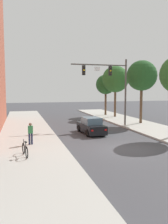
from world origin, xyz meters
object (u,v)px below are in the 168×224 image
bicycle_leaning (25,150)px  street_tree_second (142,76)px  traffic_signal_mast (111,80)px  street_tree_farthest (106,85)px  car_lead_black (91,126)px  pedestrian_sidewalk_left_walker (30,132)px  street_tree_third (115,79)px

bicycle_leaning → street_tree_second: bearing=37.6°
traffic_signal_mast → street_tree_farthest: size_ratio=1.16×
traffic_signal_mast → bicycle_leaning: (-9.65, -9.83, -4.80)m
car_lead_black → pedestrian_sidewalk_left_walker: bearing=-148.5°
traffic_signal_mast → pedestrian_sidewalk_left_walker: bearing=-143.5°
traffic_signal_mast → street_tree_farthest: traffic_signal_mast is taller
traffic_signal_mast → car_lead_black: bearing=-135.8°
street_tree_second → street_tree_farthest: 9.64m
traffic_signal_mast → street_tree_third: street_tree_third is taller
car_lead_black → street_tree_farthest: (6.68, 13.73, 4.28)m
car_lead_black → traffic_signal_mast: bearing=44.2°
street_tree_farthest → traffic_signal_mast: bearing=-107.8°
traffic_signal_mast → pedestrian_sidewalk_left_walker: size_ratio=4.57×
street_tree_third → pedestrian_sidewalk_left_walker: bearing=-131.5°
traffic_signal_mast → car_lead_black: traffic_signal_mast is taller
pedestrian_sidewalk_left_walker → bicycle_leaning: pedestrian_sidewalk_left_walker is taller
bicycle_leaning → street_tree_third: street_tree_third is taller
street_tree_second → street_tree_third: (-0.42, 7.05, -0.14)m
pedestrian_sidewalk_left_walker → street_tree_third: size_ratio=0.22×
car_lead_black → street_tree_third: (7.27, 11.24, 5.03)m
street_tree_second → street_tree_farthest: bearing=96.0°
street_tree_third → bicycle_leaning: bearing=-127.3°
car_lead_black → street_tree_second: street_tree_second is taller
street_tree_farthest → pedestrian_sidewalk_left_walker: bearing=-125.9°
pedestrian_sidewalk_left_walker → bicycle_leaning: (-0.48, -3.03, -0.52)m
bicycle_leaning → street_tree_farthest: size_ratio=0.27×
traffic_signal_mast → street_tree_second: street_tree_second is taller
street_tree_third → street_tree_farthest: (-0.58, 2.50, -0.75)m
bicycle_leaning → street_tree_third: bearing=52.7°
car_lead_black → bicycle_leaning: bearing=-133.8°
traffic_signal_mast → pedestrian_sidewalk_left_walker: 12.20m
traffic_signal_mast → street_tree_third: bearing=63.7°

